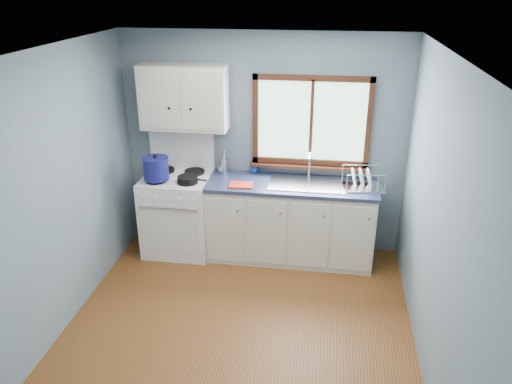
# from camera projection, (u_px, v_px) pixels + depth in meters

# --- Properties ---
(floor) EXTENTS (3.20, 3.60, 0.02)m
(floor) POSITION_uv_depth(u_px,v_px,m) (236.00, 337.00, 4.54)
(floor) COLOR brown
(floor) RESTS_ON ground
(ceiling) EXTENTS (3.20, 3.60, 0.02)m
(ceiling) POSITION_uv_depth(u_px,v_px,m) (231.00, 53.00, 3.54)
(ceiling) COLOR white
(ceiling) RESTS_ON wall_back
(wall_back) EXTENTS (3.20, 0.02, 2.50)m
(wall_back) POSITION_uv_depth(u_px,v_px,m) (263.00, 144.00, 5.68)
(wall_back) COLOR slate
(wall_back) RESTS_ON ground
(wall_front) EXTENTS (3.20, 0.02, 2.50)m
(wall_front) POSITION_uv_depth(u_px,v_px,m) (163.00, 375.00, 2.40)
(wall_front) COLOR slate
(wall_front) RESTS_ON ground
(wall_left) EXTENTS (0.02, 3.60, 2.50)m
(wall_left) POSITION_uv_depth(u_px,v_px,m) (49.00, 201.00, 4.26)
(wall_left) COLOR slate
(wall_left) RESTS_ON ground
(wall_right) EXTENTS (0.02, 3.60, 2.50)m
(wall_right) POSITION_uv_depth(u_px,v_px,m) (440.00, 226.00, 3.83)
(wall_right) COLOR slate
(wall_right) RESTS_ON ground
(gas_range) EXTENTS (0.76, 0.69, 1.36)m
(gas_range) POSITION_uv_depth(u_px,v_px,m) (178.00, 211.00, 5.81)
(gas_range) COLOR white
(gas_range) RESTS_ON floor
(base_cabinets) EXTENTS (1.85, 0.60, 0.88)m
(base_cabinets) POSITION_uv_depth(u_px,v_px,m) (290.00, 225.00, 5.68)
(base_cabinets) COLOR beige
(base_cabinets) RESTS_ON floor
(countertop) EXTENTS (1.89, 0.64, 0.04)m
(countertop) POSITION_uv_depth(u_px,v_px,m) (291.00, 185.00, 5.49)
(countertop) COLOR #202846
(countertop) RESTS_ON base_cabinets
(sink) EXTENTS (0.84, 0.46, 0.44)m
(sink) POSITION_uv_depth(u_px,v_px,m) (307.00, 189.00, 5.48)
(sink) COLOR silver
(sink) RESTS_ON countertop
(window) EXTENTS (1.36, 0.10, 1.03)m
(window) POSITION_uv_depth(u_px,v_px,m) (311.00, 128.00, 5.49)
(window) COLOR #9EC6A8
(window) RESTS_ON wall_back
(upper_cabinets) EXTENTS (0.95, 0.35, 0.70)m
(upper_cabinets) POSITION_uv_depth(u_px,v_px,m) (184.00, 98.00, 5.41)
(upper_cabinets) COLOR beige
(upper_cabinets) RESTS_ON wall_back
(skillet) EXTENTS (0.35, 0.25, 0.04)m
(skillet) POSITION_uv_depth(u_px,v_px,m) (188.00, 178.00, 5.45)
(skillet) COLOR black
(skillet) RESTS_ON gas_range
(stockpot) EXTENTS (0.38, 0.38, 0.28)m
(stockpot) POSITION_uv_depth(u_px,v_px,m) (156.00, 168.00, 5.44)
(stockpot) COLOR navy
(stockpot) RESTS_ON gas_range
(utensil_crock) EXTENTS (0.14, 0.14, 0.39)m
(utensil_crock) POSITION_uv_depth(u_px,v_px,m) (224.00, 166.00, 5.75)
(utensil_crock) COLOR silver
(utensil_crock) RESTS_ON countertop
(thermos) EXTENTS (0.08, 0.08, 0.30)m
(thermos) POSITION_uv_depth(u_px,v_px,m) (223.00, 162.00, 5.68)
(thermos) COLOR silver
(thermos) RESTS_ON countertop
(soap_bottle) EXTENTS (0.09, 0.09, 0.22)m
(soap_bottle) POSITION_uv_depth(u_px,v_px,m) (254.00, 164.00, 5.71)
(soap_bottle) COLOR #103FC0
(soap_bottle) RESTS_ON countertop
(dish_towel) EXTENTS (0.26, 0.20, 0.02)m
(dish_towel) POSITION_uv_depth(u_px,v_px,m) (241.00, 185.00, 5.41)
(dish_towel) COLOR red
(dish_towel) RESTS_ON countertop
(dish_rack) EXTENTS (0.46, 0.38, 0.22)m
(dish_rack) POSITION_uv_depth(u_px,v_px,m) (362.00, 182.00, 5.35)
(dish_rack) COLOR silver
(dish_rack) RESTS_ON countertop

